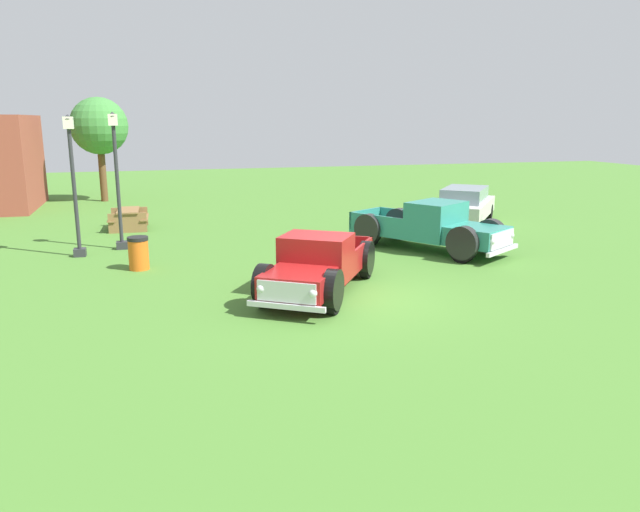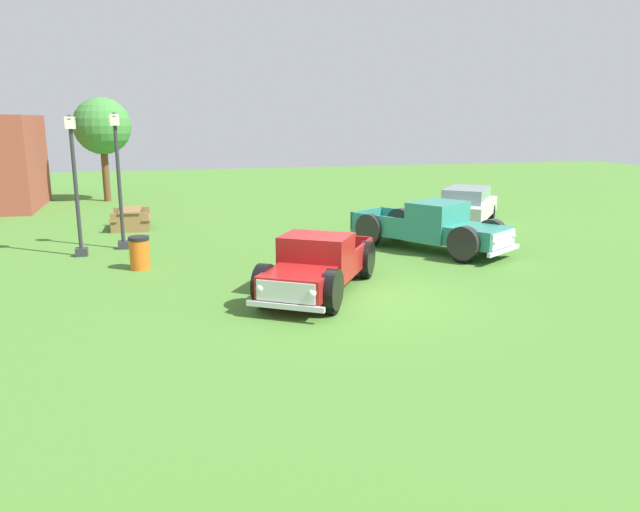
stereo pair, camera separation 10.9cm
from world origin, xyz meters
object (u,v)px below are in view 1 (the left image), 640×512
Objects in this scene: sedan_distant_a at (465,205)px; pickup_truck_foreground at (316,267)px; picnic_table at (129,217)px; lamp_post_near at (117,179)px; lamp_post_far at (74,184)px; oak_tree_east at (99,127)px; pickup_truck_behind_left at (437,228)px; trash_can at (139,253)px.

pickup_truck_foreground is at bearing -136.36° from sedan_distant_a.
pickup_truck_foreground is 11.68m from picnic_table.
sedan_distant_a is 13.53m from lamp_post_near.
oak_tree_east is (-0.05, 13.66, 1.57)m from lamp_post_far.
sedan_distant_a is 18.93m from oak_tree_east.
oak_tree_east is (-6.02, 19.81, 3.14)m from pickup_truck_foreground.
lamp_post_near reaches higher than pickup_truck_foreground.
pickup_truck_behind_left reaches higher than pickup_truck_foreground.
pickup_truck_foreground is 5.23× the size of trash_can.
oak_tree_east reaches higher than pickup_truck_behind_left.
pickup_truck_behind_left is 12.00m from picnic_table.
sedan_distant_a reaches higher than trash_can.
picnic_table is 9.78m from oak_tree_east.
pickup_truck_foreground is 8.72m from lamp_post_far.
lamp_post_far is (-14.62, -2.09, 1.49)m from sedan_distant_a.
picnic_table is at bearing 87.86° from lamp_post_near.
trash_can reaches higher than picnic_table.
sedan_distant_a reaches higher than picnic_table.
oak_tree_east reaches higher than picnic_table.
oak_tree_east reaches higher than sedan_distant_a.
pickup_truck_behind_left is 5.75× the size of trash_can.
pickup_truck_behind_left is 11.47m from lamp_post_far.
lamp_post_far reaches higher than sedan_distant_a.
lamp_post_far is (-5.97, 6.16, 1.57)m from pickup_truck_foreground.
sedan_distant_a is 4.90× the size of trash_can.
lamp_post_far is 5.11m from picnic_table.
lamp_post_far reaches higher than trash_can.
lamp_post_far is at bearing 128.22° from trash_can.
lamp_post_near is at bearing 32.71° from lamp_post_far.
pickup_truck_behind_left reaches higher than sedan_distant_a.
lamp_post_far is 0.82× the size of oak_tree_east.
sedan_distant_a is at bearing 5.54° from lamp_post_near.
pickup_truck_behind_left is at bearing -12.32° from lamp_post_far.
pickup_truck_behind_left is at bearing 35.97° from pickup_truck_foreground.
lamp_post_far is 13.75m from oak_tree_east.
pickup_truck_behind_left is (5.14, 3.73, 0.07)m from pickup_truck_foreground.
lamp_post_far reaches higher than pickup_truck_behind_left.
lamp_post_near reaches higher than pickup_truck_behind_left.
sedan_distant_a is at bearing -10.67° from picnic_table.
lamp_post_near is at bearing 124.26° from pickup_truck_foreground.
pickup_truck_foreground is 1.14× the size of lamp_post_far.
pickup_truck_foreground is 1.12× the size of lamp_post_near.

